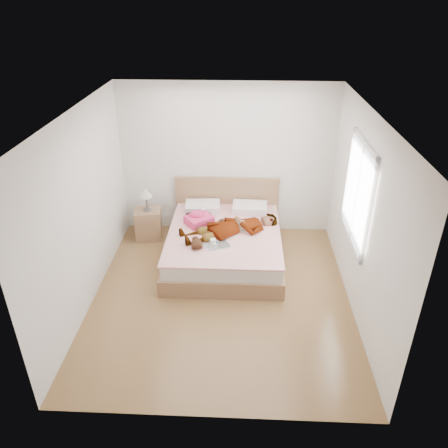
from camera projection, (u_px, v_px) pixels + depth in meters
The scene contains 11 objects.
ground at pixel (221, 296), 6.22m from camera, with size 4.00×4.00×0.00m, color #4F3218.
woman at pixel (232, 225), 6.78m from camera, with size 0.61×1.62×0.22m, color white.
hair at pixel (198, 215), 7.23m from camera, with size 0.43×0.53×0.08m, color black.
phone at pixel (202, 208), 7.11m from camera, with size 0.05×0.10×0.01m, color silver.
room_shell at pixel (358, 193), 5.69m from camera, with size 4.00×4.00×4.00m.
bed at pixel (225, 242), 7.00m from camera, with size 1.80×2.08×1.00m.
towel at pixel (199, 219), 7.01m from camera, with size 0.51×0.50×0.21m.
magazine at pixel (217, 245), 6.44m from camera, with size 0.45×0.38×0.02m.
coffee_mug at pixel (213, 242), 6.43m from camera, with size 0.13×0.09×0.10m.
plush_toy at pixel (196, 243), 6.35m from camera, with size 0.21×0.28×0.14m.
nightstand at pixel (148, 222), 7.52m from camera, with size 0.48×0.44×0.93m.
Camera 1 is at (0.27, -4.96, 3.88)m, focal length 35.00 mm.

